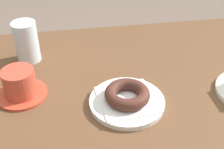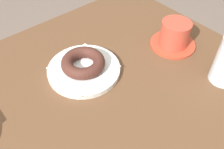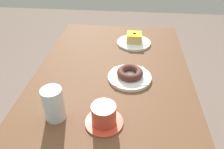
{
  "view_description": "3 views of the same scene",
  "coord_description": "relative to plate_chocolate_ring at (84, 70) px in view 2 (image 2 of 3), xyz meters",
  "views": [
    {
      "loc": [
        -0.21,
        -0.65,
        1.28
      ],
      "look_at": [
        -0.11,
        0.0,
        0.8
      ],
      "focal_mm": 48.01,
      "sensor_mm": 36.0,
      "label": 1
    },
    {
      "loc": [
        0.16,
        0.32,
        1.24
      ],
      "look_at": [
        -0.11,
        0.0,
        0.8
      ],
      "focal_mm": 39.25,
      "sensor_mm": 36.0,
      "label": 2
    },
    {
      "loc": [
        -0.86,
        -0.08,
        1.34
      ],
      "look_at": [
        -0.11,
        -0.0,
        0.8
      ],
      "focal_mm": 34.39,
      "sensor_mm": 36.0,
      "label": 3
    }
  ],
  "objects": [
    {
      "name": "table",
      "position": [
        0.08,
        0.08,
        -0.13
      ],
      "size": [
        1.02,
        0.72,
        0.77
      ],
      "color": "brown",
      "rests_on": "ground_plane"
    },
    {
      "name": "plate_chocolate_ring",
      "position": [
        0.0,
        0.0,
        0.0
      ],
      "size": [
        0.19,
        0.19,
        0.01
      ],
      "primitive_type": "cylinder",
      "color": "white",
      "rests_on": "table"
    },
    {
      "name": "napkin_chocolate_ring",
      "position": [
        0.0,
        0.0,
        0.01
      ],
      "size": [
        0.16,
        0.16,
        0.0
      ],
      "primitive_type": "cube",
      "rotation": [
        0.0,
        0.0,
        0.12
      ],
      "color": "white",
      "rests_on": "plate_chocolate_ring"
    },
    {
      "name": "donut_chocolate_ring",
      "position": [
        0.0,
        0.0,
        0.03
      ],
      "size": [
        0.12,
        0.12,
        0.03
      ],
      "primitive_type": "torus",
      "color": "#4D271F",
      "rests_on": "napkin_chocolate_ring"
    },
    {
      "name": "coffee_cup",
      "position": [
        -0.27,
        0.08,
        0.03
      ],
      "size": [
        0.13,
        0.13,
        0.08
      ],
      "color": "#CD452D",
      "rests_on": "table"
    }
  ]
}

